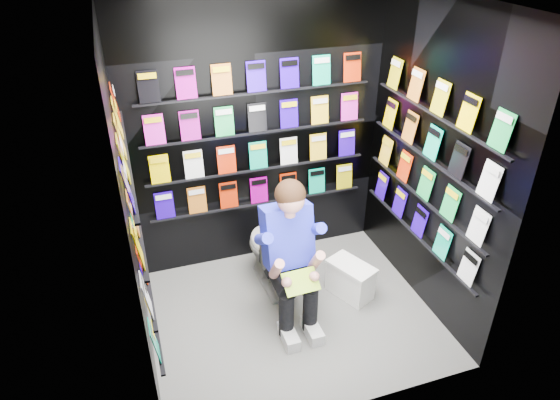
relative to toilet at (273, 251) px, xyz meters
name	(u,v)px	position (x,y,z in m)	size (l,w,h in m)	color
floor	(292,315)	(0.02, -0.49, -0.37)	(2.40, 2.40, 0.00)	slate
ceiling	(297,1)	(0.02, -0.49, 2.23)	(2.40, 2.40, 0.00)	white
wall_back	(257,136)	(0.02, 0.51, 0.93)	(2.40, 0.04, 2.60)	black
wall_front	(352,264)	(0.02, -1.49, 0.93)	(2.40, 0.04, 2.60)	black
wall_left	(129,213)	(-1.18, -0.49, 0.93)	(0.04, 2.00, 2.60)	black
wall_right	(433,164)	(1.22, -0.49, 0.93)	(0.04, 2.00, 2.60)	black
comics_back	(258,137)	(0.02, 0.48, 0.94)	(2.10, 0.06, 1.37)	red
comics_left	(133,211)	(-1.15, -0.49, 0.94)	(0.06, 1.70, 1.37)	red
comics_right	(429,164)	(1.19, -0.49, 0.94)	(0.06, 1.70, 1.37)	red
toilet	(273,251)	(0.00, 0.00, 0.00)	(0.42, 0.75, 0.73)	white
longbox	(350,281)	(0.62, -0.38, -0.21)	(0.22, 0.41, 0.31)	white
longbox_lid	(352,266)	(0.62, -0.38, -0.05)	(0.24, 0.43, 0.03)	white
reader	(286,236)	(0.00, -0.38, 0.42)	(0.54, 0.79, 1.46)	#1B20C7
held_comic	(301,282)	(0.00, -0.73, 0.21)	(0.28, 0.01, 0.20)	green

